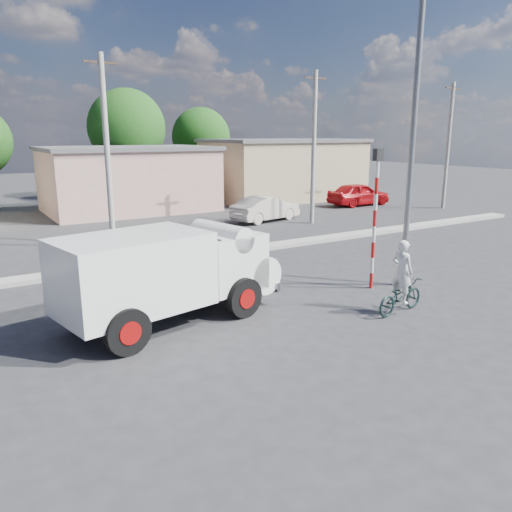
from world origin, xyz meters
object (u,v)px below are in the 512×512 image
car_cream (266,209)px  car_red (359,194)px  truck (172,271)px  cyclist (401,282)px  bicycle (400,296)px  streetlight (410,128)px  traffic_pole (375,207)px

car_cream → car_red: (8.92, 2.01, 0.08)m
truck → cyclist: bearing=-37.5°
bicycle → car_cream: (4.98, 14.51, 0.23)m
truck → cyclist: size_ratio=3.56×
car_cream → car_red: size_ratio=0.93×
cyclist → streetlight: size_ratio=0.19×
cyclist → car_red: cyclist is taller
truck → car_red: truck is taller
bicycle → car_red: size_ratio=0.39×
cyclist → bicycle: bearing=-0.0°
truck → traffic_pole: size_ratio=1.42×
streetlight → bicycle: bearing=-137.0°
bicycle → traffic_pole: size_ratio=0.41×
traffic_pole → streetlight: bearing=-17.7°
car_red → traffic_pole: (-12.94, -14.45, 1.81)m
truck → cyclist: 6.15m
truck → traffic_pole: (6.46, -0.63, 1.24)m
car_cream → streetlight: bearing=153.8°
bicycle → streetlight: 5.18m
car_cream → streetlight: 13.79m
car_red → traffic_pole: 19.48m
bicycle → cyclist: size_ratio=1.03×
bicycle → streetlight: (1.89, 1.77, 4.49)m
bicycle → cyclist: bearing=-0.0°
car_red → streetlight: streetlight is taller
car_cream → traffic_pole: 13.21m
streetlight → truck: bearing=172.8°
cyclist → truck: bearing=56.5°
car_cream → truck: bearing=125.8°
cyclist → streetlight: bearing=-54.4°
car_cream → cyclist: bearing=148.5°
cyclist → car_cream: size_ratio=0.41×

